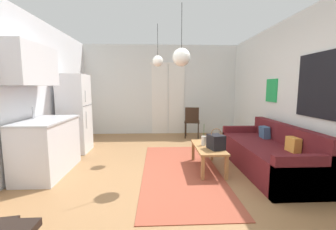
{
  "coord_description": "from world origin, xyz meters",
  "views": [
    {
      "loc": [
        -0.1,
        -3.22,
        1.42
      ],
      "look_at": [
        0.09,
        0.9,
        0.9
      ],
      "focal_mm": 23.2,
      "sensor_mm": 36.0,
      "label": 1
    }
  ],
  "objects": [
    {
      "name": "pendant_lamp_near",
      "position": [
        0.27,
        0.2,
        1.88
      ],
      "size": [
        0.28,
        0.28,
        0.94
      ],
      "color": "black"
    },
    {
      "name": "refrigerator",
      "position": [
        -1.92,
        1.59,
        0.85
      ],
      "size": [
        0.59,
        0.62,
        1.7
      ],
      "color": "white",
      "rests_on": "ground_plane"
    },
    {
      "name": "handbag",
      "position": [
        0.85,
        0.23,
        0.53
      ],
      "size": [
        0.28,
        0.31,
        0.34
      ],
      "color": "black",
      "rests_on": "coffee_table"
    },
    {
      "name": "couch",
      "position": [
        1.81,
        0.29,
        0.27
      ],
      "size": [
        0.86,
        2.12,
        0.79
      ],
      "color": "#5B191E",
      "rests_on": "ground_plane"
    },
    {
      "name": "wall_right",
      "position": [
        2.33,
        0.0,
        1.34
      ],
      "size": [
        0.12,
        7.05,
        2.68
      ],
      "color": "silver",
      "rests_on": "ground_plane"
    },
    {
      "name": "area_rug",
      "position": [
        0.29,
        0.33,
        0.01
      ],
      "size": [
        1.27,
        2.95,
        0.01
      ],
      "primitive_type": "cube",
      "color": "#9E4733",
      "rests_on": "ground_plane"
    },
    {
      "name": "wall_back",
      "position": [
        0.01,
        3.47,
        1.33
      ],
      "size": [
        4.77,
        0.13,
        2.68
      ],
      "color": "silver",
      "rests_on": "ground_plane"
    },
    {
      "name": "ground_plane",
      "position": [
        0.0,
        0.0,
        -0.05
      ],
      "size": [
        5.17,
        7.45,
        0.1
      ],
      "primitive_type": "cube",
      "color": "#996D44"
    },
    {
      "name": "coffee_table",
      "position": [
        0.77,
        0.4,
        0.35
      ],
      "size": [
        0.45,
        0.99,
        0.41
      ],
      "color": "#A87542",
      "rests_on": "ground_plane"
    },
    {
      "name": "pendant_lamp_far",
      "position": [
        -0.1,
        1.3,
        1.96
      ],
      "size": [
        0.22,
        0.22,
        0.84
      ],
      "color": "black"
    },
    {
      "name": "accent_chair",
      "position": [
        0.86,
        2.78,
        0.5
      ],
      "size": [
        0.49,
        0.47,
        0.88
      ],
      "rotation": [
        0.0,
        0.0,
        2.96
      ],
      "color": "black",
      "rests_on": "ground_plane"
    },
    {
      "name": "kitchen_counter",
      "position": [
        -1.95,
        0.35,
        0.78
      ],
      "size": [
        0.64,
        1.23,
        2.09
      ],
      "color": "silver",
      "rests_on": "ground_plane"
    },
    {
      "name": "bamboo_vase",
      "position": [
        0.7,
        0.47,
        0.49
      ],
      "size": [
        0.09,
        0.09,
        0.38
      ],
      "color": "beige",
      "rests_on": "coffee_table"
    },
    {
      "name": "wall_left",
      "position": [
        -2.33,
        0.0,
        1.34
      ],
      "size": [
        0.12,
        7.05,
        2.68
      ],
      "color": "silver",
      "rests_on": "ground_plane"
    }
  ]
}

